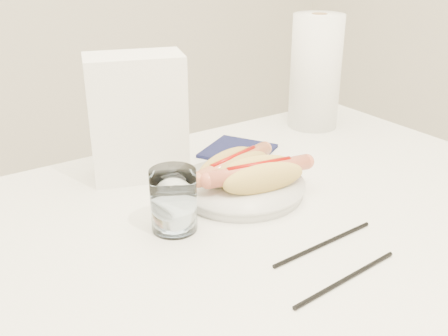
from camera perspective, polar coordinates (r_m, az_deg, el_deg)
table at (r=0.91m, az=1.85°, el=-8.82°), size 1.20×0.80×0.75m
plate at (r=0.96m, az=1.80°, el=-2.22°), size 0.24×0.24×0.02m
hotdog_left at (r=0.97m, az=1.04°, el=0.10°), size 0.19×0.11×0.05m
hotdog_right at (r=0.94m, az=3.78°, el=-0.77°), size 0.20×0.10×0.05m
water_glass at (r=0.84m, az=-5.45°, el=-3.48°), size 0.07×0.07×0.10m
chopstick_near at (r=0.83m, az=10.67°, el=-8.02°), size 0.20×0.02×0.01m
chopstick_far at (r=0.76m, az=13.02°, el=-11.55°), size 0.20×0.02×0.01m
napkin_box at (r=1.01m, az=-9.33°, el=5.41°), size 0.20×0.15×0.24m
navy_napkin at (r=1.15m, az=1.52°, el=1.86°), size 0.18×0.18×0.01m
paper_towel_roll at (r=1.29m, az=9.82°, el=10.15°), size 0.12×0.12×0.27m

